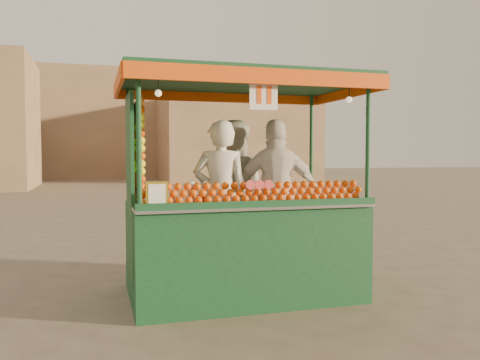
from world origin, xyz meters
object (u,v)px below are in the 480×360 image
object	(u,v)px
juice_cart	(238,226)
vendor_right	(277,193)
vendor_left	(220,196)
vendor_middle	(233,191)

from	to	relation	value
juice_cart	vendor_right	xyz separation A→B (m)	(0.50, 0.14, 0.34)
juice_cart	vendor_right	bearing A→B (deg)	15.22
vendor_right	juice_cart	bearing A→B (deg)	27.36
vendor_left	juice_cart	bearing A→B (deg)	171.23
juice_cart	vendor_right	distance (m)	0.62
vendor_middle	vendor_right	distance (m)	0.59
vendor_left	vendor_middle	size ratio (longest dim) A/B	0.98
vendor_left	vendor_middle	world-z (taller)	vendor_middle
juice_cart	vendor_middle	xyz separation A→B (m)	(0.09, 0.56, 0.34)
vendor_left	vendor_middle	xyz separation A→B (m)	(0.27, 0.48, 0.02)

